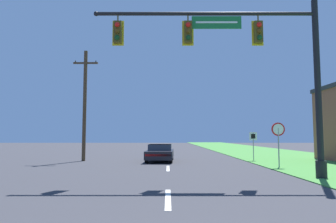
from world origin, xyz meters
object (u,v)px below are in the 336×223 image
object	(u,v)px
signal_mast	(255,61)
car_ahead	(160,153)
utility_pole_near	(85,103)
stop_sign	(278,135)
route_sign_post	(253,140)

from	to	relation	value
signal_mast	car_ahead	bearing A→B (deg)	116.13
car_ahead	utility_pole_near	world-z (taller)	utility_pole_near
car_ahead	stop_sign	size ratio (longest dim) A/B	1.73
route_sign_post	utility_pole_near	distance (m)	12.53
stop_sign	route_sign_post	distance (m)	4.73
stop_sign	utility_pole_near	size ratio (longest dim) A/B	0.31
stop_sign	route_sign_post	size ratio (longest dim) A/B	1.23
signal_mast	route_sign_post	bearing A→B (deg)	75.07
utility_pole_near	signal_mast	bearing A→B (deg)	-42.59
car_ahead	signal_mast	bearing A→B (deg)	-63.87
stop_sign	route_sign_post	bearing A→B (deg)	91.17
car_ahead	stop_sign	world-z (taller)	stop_sign
car_ahead	route_sign_post	xyz separation A→B (m)	(6.73, 0.37, 0.92)
car_ahead	route_sign_post	world-z (taller)	route_sign_post
signal_mast	utility_pole_near	distance (m)	13.35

